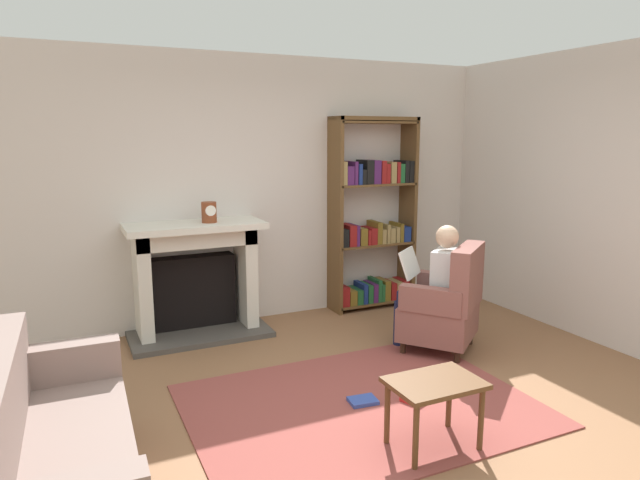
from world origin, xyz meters
name	(u,v)px	position (x,y,z in m)	size (l,w,h in m)	color
ground	(382,426)	(0.00, 0.00, 0.00)	(14.00, 14.00, 0.00)	#8B5F40
back_wall	(256,190)	(0.00, 2.55, 1.35)	(5.60, 0.10, 2.70)	silver
side_wall_right	(544,191)	(2.65, 1.25, 1.35)	(0.10, 5.20, 2.70)	silver
area_rug	(360,405)	(0.00, 0.30, 0.01)	(2.40, 1.80, 0.01)	brown
fireplace	(195,275)	(-0.71, 2.30, 0.58)	(1.31, 0.64, 1.10)	#4C4742
mantel_clock	(209,212)	(-0.58, 2.20, 1.20)	(0.14, 0.14, 0.19)	brown
bookshelf	(373,219)	(1.27, 2.33, 1.00)	(0.96, 0.32, 2.10)	brown
armchair_reading	(446,305)	(1.20, 0.91, 0.42)	(0.89, 0.88, 0.97)	#331E14
seated_reader	(434,282)	(1.13, 1.00, 0.62)	(0.57, 0.59, 1.14)	silver
sofa_floral	(48,459)	(-1.99, -0.07, 0.32)	(0.76, 1.72, 0.85)	gray
side_table	(435,391)	(0.14, -0.36, 0.37)	(0.56, 0.39, 0.44)	brown
scattered_books	(396,398)	(0.26, 0.24, 0.03)	(0.62, 0.33, 0.04)	#334CA5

